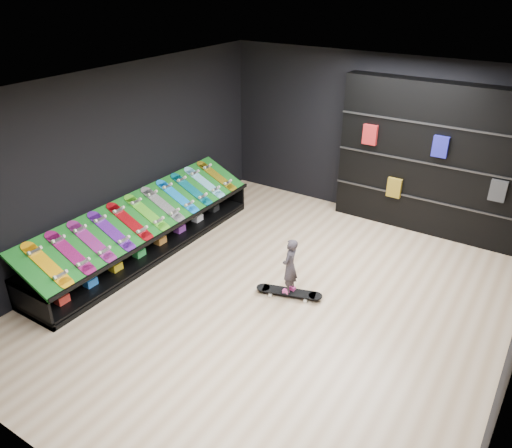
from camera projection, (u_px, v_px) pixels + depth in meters
The scene contains 21 objects.
floor at pixel (277, 299), 7.25m from camera, with size 6.00×7.00×0.01m, color tan.
ceiling at pixel (282, 90), 5.87m from camera, with size 6.00×7.00×0.01m, color white.
wall_back at pixel (376, 138), 9.18m from camera, with size 6.00×0.02×3.00m, color black.
wall_front at pixel (56, 363), 3.95m from camera, with size 6.00×0.02×3.00m, color black.
wall_left at pixel (119, 163), 8.00m from camera, with size 0.02×7.00×3.00m, color black.
display_rack at pixel (147, 238), 8.36m from camera, with size 0.90×4.50×0.50m, color black, non-canonical shape.
turf_ramp at pixel (146, 214), 8.13m from camera, with size 1.00×4.50×0.04m, color #0D5713.
back_shelving at pixel (434, 161), 8.57m from camera, with size 3.33×0.39×2.66m, color black.
floor_skateboard at pixel (289, 294), 7.29m from camera, with size 0.98×0.22×0.09m, color black, non-canonical shape.
child at pixel (290, 276), 7.15m from camera, with size 0.19×0.14×0.51m, color black.
display_board_0 at pixel (47, 265), 6.69m from camera, with size 0.98×0.22×0.09m, color yellow, non-canonical shape.
display_board_1 at pixel (70, 253), 6.97m from camera, with size 0.98×0.22×0.09m, color #E5198C, non-canonical shape.
display_board_2 at pixel (92, 242), 7.26m from camera, with size 0.98×0.22×0.09m, color #2626BF, non-canonical shape.
display_board_3 at pixel (111, 231), 7.54m from camera, with size 0.98×0.22×0.09m, color purple, non-canonical shape.
display_board_4 at pixel (130, 222), 7.82m from camera, with size 0.98×0.22×0.09m, color red, non-canonical shape.
display_board_5 at pixel (147, 213), 8.11m from camera, with size 0.98×0.22×0.09m, color green, non-canonical shape.
display_board_6 at pixel (163, 204), 8.39m from camera, with size 0.98×0.22×0.09m, color black, non-canonical shape.
display_board_7 at pixel (178, 197), 8.68m from camera, with size 0.98×0.22×0.09m, color blue, non-canonical shape.
display_board_8 at pixel (191, 189), 8.96m from camera, with size 0.98×0.22×0.09m, color #0C8C99, non-canonical shape.
display_board_9 at pixel (204, 183), 9.24m from camera, with size 0.98×0.22×0.09m, color #0CB2E5, non-canonical shape.
display_board_10 at pixel (217, 176), 9.53m from camera, with size 0.98×0.22×0.09m, color yellow, non-canonical shape.
Camera 1 is at (2.95, -5.17, 4.29)m, focal length 35.00 mm.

